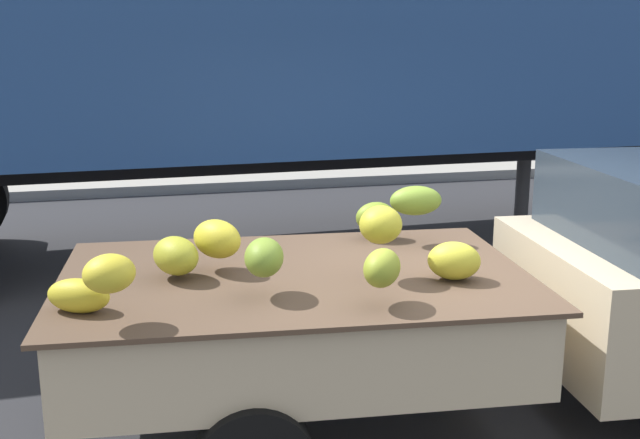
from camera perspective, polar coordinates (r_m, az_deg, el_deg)
ground at (r=5.52m, az=9.95°, el=-14.01°), size 220.00×220.00×0.00m
curb_strip at (r=13.06m, az=-4.30°, el=2.82°), size 80.00×0.80×0.16m
pickup_truck at (r=5.49m, az=19.53°, el=-4.76°), size 5.19×2.20×1.70m
semi_trailer at (r=8.99m, az=-4.08°, el=13.67°), size 12.08×3.01×3.95m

